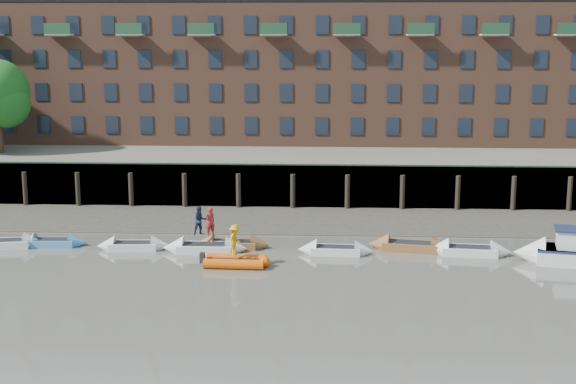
# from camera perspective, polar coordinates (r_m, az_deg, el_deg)

# --- Properties ---
(ground) EXTENTS (220.00, 220.00, 0.00)m
(ground) POSITION_cam_1_polar(r_m,az_deg,el_deg) (38.24, -4.15, -8.17)
(ground) COLOR #5C584F
(ground) RESTS_ON ground
(foreshore) EXTENTS (110.00, 8.00, 0.50)m
(foreshore) POSITION_cam_1_polar(r_m,az_deg,el_deg) (55.46, -1.90, -2.03)
(foreshore) COLOR #3D382F
(foreshore) RESTS_ON ground
(mud_band) EXTENTS (110.00, 1.60, 0.10)m
(mud_band) POSITION_cam_1_polar(r_m,az_deg,el_deg) (52.17, -2.21, -2.88)
(mud_band) COLOR #4C4336
(mud_band) RESTS_ON ground
(river_wall) EXTENTS (110.00, 1.23, 3.30)m
(river_wall) POSITION_cam_1_polar(r_m,az_deg,el_deg) (59.40, -1.56, 0.43)
(river_wall) COLOR #2D2A26
(river_wall) RESTS_ON ground
(bank_terrace) EXTENTS (110.00, 28.00, 3.20)m
(bank_terrace) POSITION_cam_1_polar(r_m,az_deg,el_deg) (72.79, -0.74, 2.43)
(bank_terrace) COLOR #5E594D
(bank_terrace) RESTS_ON ground
(apartment_terrace) EXTENTS (80.60, 15.56, 20.98)m
(apartment_terrace) POSITION_cam_1_polar(r_m,az_deg,el_deg) (72.94, -0.71, 11.30)
(apartment_terrace) COLOR brown
(apartment_terrace) RESTS_ON bank_terrace
(rowboat_0) EXTENTS (4.82, 2.14, 1.35)m
(rowboat_0) POSITION_cam_1_polar(r_m,az_deg,el_deg) (51.32, -19.53, -3.48)
(rowboat_0) COLOR silver
(rowboat_0) RESTS_ON ground
(rowboat_1) EXTENTS (4.27, 1.43, 1.22)m
(rowboat_1) POSITION_cam_1_polar(r_m,az_deg,el_deg) (50.82, -16.40, -3.46)
(rowboat_1) COLOR #4982BA
(rowboat_1) RESTS_ON ground
(rowboat_2) EXTENTS (4.47, 1.55, 1.28)m
(rowboat_2) POSITION_cam_1_polar(r_m,az_deg,el_deg) (48.84, -10.93, -3.77)
(rowboat_2) COLOR silver
(rowboat_2) RESTS_ON ground
(rowboat_3) EXTENTS (5.02, 1.50, 1.45)m
(rowboat_3) POSITION_cam_1_polar(r_m,az_deg,el_deg) (47.60, -5.93, -3.98)
(rowboat_3) COLOR silver
(rowboat_3) RESTS_ON ground
(rowboat_4) EXTENTS (4.53, 1.33, 1.31)m
(rowboat_4) POSITION_cam_1_polar(r_m,az_deg,el_deg) (48.37, -3.99, -3.74)
(rowboat_4) COLOR brown
(rowboat_4) RESTS_ON ground
(rowboat_5) EXTENTS (4.51, 1.52, 1.29)m
(rowboat_5) POSITION_cam_1_polar(r_m,az_deg,el_deg) (47.07, 3.40, -4.15)
(rowboat_5) COLOR silver
(rowboat_5) RESTS_ON ground
(rowboat_6) EXTENTS (5.15, 2.25, 1.44)m
(rowboat_6) POSITION_cam_1_polar(r_m,az_deg,el_deg) (48.33, 8.66, -3.82)
(rowboat_6) COLOR brown
(rowboat_6) RESTS_ON ground
(rowboat_7) EXTENTS (5.00, 1.92, 1.42)m
(rowboat_7) POSITION_cam_1_polar(r_m,az_deg,el_deg) (47.99, 12.77, -4.09)
(rowboat_7) COLOR silver
(rowboat_7) RESTS_ON ground
(rib_tender) EXTENTS (3.66, 1.84, 0.63)m
(rib_tender) POSITION_cam_1_polar(r_m,az_deg,el_deg) (44.65, -3.59, -4.95)
(rib_tender) COLOR #E35107
(rib_tender) RESTS_ON ground
(motor_launch) EXTENTS (6.61, 3.31, 2.61)m
(motor_launch) POSITION_cam_1_polar(r_m,az_deg,el_deg) (47.58, 19.03, -4.05)
(motor_launch) COLOR silver
(motor_launch) RESTS_ON ground
(person_rower_a) EXTENTS (0.75, 0.71, 1.73)m
(person_rower_a) POSITION_cam_1_polar(r_m,az_deg,el_deg) (47.22, -5.57, -2.12)
(person_rower_a) COLOR maroon
(person_rower_a) RESTS_ON rowboat_3
(person_rower_b) EXTENTS (1.05, 0.96, 1.73)m
(person_rower_b) POSITION_cam_1_polar(r_m,az_deg,el_deg) (47.52, -6.28, -2.04)
(person_rower_b) COLOR #19233F
(person_rower_b) RESTS_ON rowboat_3
(person_rib_crew) EXTENTS (0.94, 1.27, 1.75)m
(person_rib_crew) POSITION_cam_1_polar(r_m,az_deg,el_deg) (44.43, -3.80, -3.44)
(person_rib_crew) COLOR orange
(person_rib_crew) RESTS_ON rib_tender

